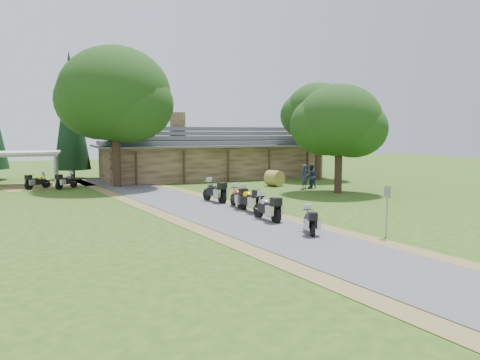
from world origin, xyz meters
name	(u,v)px	position (x,y,z in m)	size (l,w,h in m)	color
ground	(263,229)	(0.00, 0.00, 0.00)	(120.00, 120.00, 0.00)	#2B4814
driveway	(221,215)	(-0.50, 4.00, 0.00)	(46.00, 46.00, 0.00)	#49494B
lodge	(211,152)	(6.00, 24.00, 2.45)	(21.40, 9.40, 4.90)	#503B29
carport	(18,169)	(-10.80, 23.06, 1.39)	(6.40, 4.27, 2.78)	silver
motorcycle_row_a	(310,220)	(1.42, -1.59, 0.58)	(1.70, 0.56, 1.16)	navy
motorcycle_row_b	(267,207)	(1.06, 1.77, 0.70)	(2.04, 0.66, 1.39)	#96989E
motorcycle_row_c	(249,199)	(1.30, 4.41, 0.73)	(2.13, 0.70, 1.46)	#EBC400
motorcycle_row_d	(238,196)	(1.26, 5.89, 0.68)	(1.98, 0.65, 1.35)	red
motorcycle_row_e	(214,190)	(0.79, 8.56, 0.73)	(2.13, 0.69, 1.45)	black
motorcycle_carport_a	(37,181)	(-9.37, 20.25, 0.64)	(1.87, 0.61, 1.28)	gold
motorcycle_carport_b	(66,180)	(-7.31, 19.61, 0.65)	(1.90, 0.62, 1.30)	slate
person_a	(304,175)	(9.39, 12.31, 1.10)	(0.63, 0.45, 2.21)	#2A3352
person_b	(311,174)	(10.13, 12.55, 1.10)	(0.63, 0.45, 2.20)	#2A3352
person_c	(311,175)	(10.38, 12.84, 1.02)	(0.58, 0.42, 2.05)	#2A3352
hay_bale	(274,178)	(8.19, 14.90, 0.64)	(1.27, 1.27, 1.17)	olive
sign_post	(387,212)	(3.95, -3.43, 1.08)	(0.39, 0.06, 2.15)	gray
oak_lodge_left	(115,112)	(-3.57, 19.21, 5.89)	(8.64, 8.64, 11.77)	black
oak_lodge_right	(319,124)	(14.37, 18.24, 5.06)	(5.99, 5.99, 10.12)	black
oak_driveway	(339,135)	(10.45, 9.37, 4.16)	(6.00, 6.00, 8.31)	black
cedar_near	(71,115)	(-6.37, 27.73, 5.89)	(3.31, 3.31, 11.77)	black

